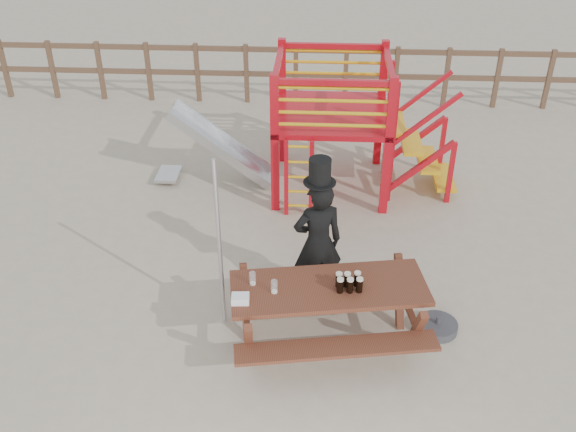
# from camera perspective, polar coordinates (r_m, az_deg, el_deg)

# --- Properties ---
(ground) EXTENTS (60.00, 60.00, 0.00)m
(ground) POSITION_cam_1_polar(r_m,az_deg,el_deg) (7.40, 1.97, -10.79)
(ground) COLOR #B3A58B
(ground) RESTS_ON ground
(back_fence) EXTENTS (15.09, 0.09, 1.20)m
(back_fence) POSITION_cam_1_polar(r_m,az_deg,el_deg) (13.15, 2.93, 12.96)
(back_fence) COLOR brown
(back_fence) RESTS_ON ground
(playground_fort) EXTENTS (4.71, 1.84, 2.10)m
(playground_fort) POSITION_cam_1_polar(r_m,az_deg,el_deg) (9.84, 3.43, 8.28)
(playground_fort) COLOR #B60C17
(playground_fort) RESTS_ON ground
(picnic_table) EXTENTS (2.29, 1.76, 0.81)m
(picnic_table) POSITION_cam_1_polar(r_m,az_deg,el_deg) (7.02, 3.58, -8.15)
(picnic_table) COLOR brown
(picnic_table) RESTS_ON ground
(man_with_hat) EXTENTS (0.67, 0.54, 1.90)m
(man_with_hat) POSITION_cam_1_polar(r_m,az_deg,el_deg) (7.45, 2.68, -2.12)
(man_with_hat) COLOR black
(man_with_hat) RESTS_ON ground
(metal_pole) EXTENTS (0.05, 0.05, 2.12)m
(metal_pole) POSITION_cam_1_polar(r_m,az_deg,el_deg) (7.00, -6.10, -2.72)
(metal_pole) COLOR #B2B2B7
(metal_pole) RESTS_ON ground
(parasol_base) EXTENTS (0.46, 0.46, 0.20)m
(parasol_base) POSITION_cam_1_polar(r_m,az_deg,el_deg) (7.65, 13.13, -9.54)
(parasol_base) COLOR #39393E
(parasol_base) RESTS_ON ground
(paper_bag) EXTENTS (0.19, 0.15, 0.08)m
(paper_bag) POSITION_cam_1_polar(r_m,az_deg,el_deg) (6.61, -4.26, -7.35)
(paper_bag) COLOR white
(paper_bag) RESTS_ON picnic_table
(stout_pints) EXTENTS (0.28, 0.19, 0.17)m
(stout_pints) POSITION_cam_1_polar(r_m,az_deg,el_deg) (6.76, 5.43, -5.88)
(stout_pints) COLOR black
(stout_pints) RESTS_ON picnic_table
(empty_glasses) EXTENTS (0.31, 0.19, 0.15)m
(empty_glasses) POSITION_cam_1_polar(r_m,az_deg,el_deg) (6.75, -2.21, -5.97)
(empty_glasses) COLOR silver
(empty_glasses) RESTS_ON picnic_table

